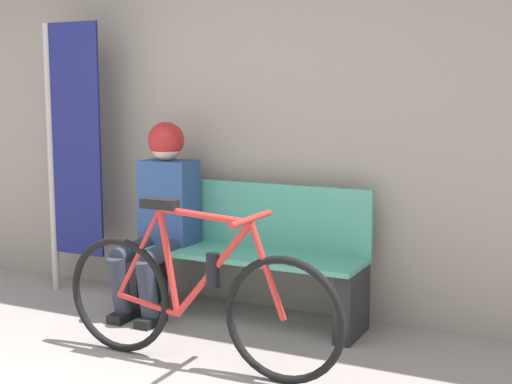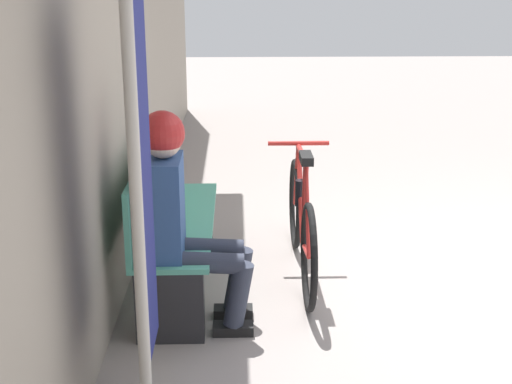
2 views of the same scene
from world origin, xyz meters
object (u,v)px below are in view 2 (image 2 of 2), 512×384
object	(u,v)px
bicycle	(301,222)
banner_pole	(142,192)
park_bench_near	(170,227)
person_seated	(178,208)

from	to	relation	value
bicycle	banner_pole	world-z (taller)	banner_pole
park_bench_near	banner_pole	xyz separation A→B (m)	(-1.33, -0.03, 0.64)
park_bench_near	person_seated	distance (m)	0.63
park_bench_near	banner_pole	world-z (taller)	banner_pole
person_seated	banner_pole	bearing A→B (deg)	174.58
park_bench_near	bicycle	world-z (taller)	bicycle
person_seated	banner_pole	distance (m)	0.86
bicycle	banner_pole	distance (m)	1.80
bicycle	person_seated	world-z (taller)	person_seated
park_bench_near	bicycle	bearing A→B (deg)	-80.26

